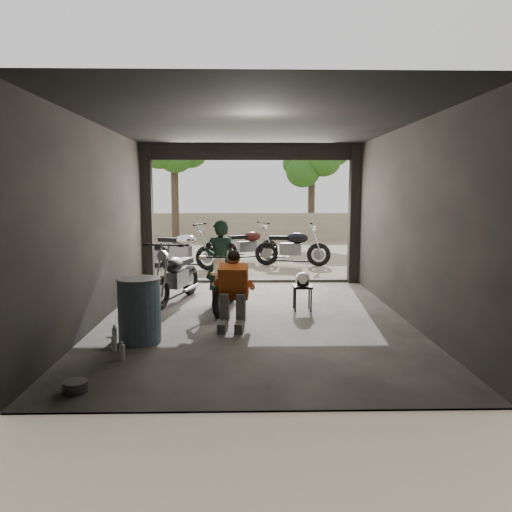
{
  "coord_description": "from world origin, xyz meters",
  "views": [
    {
      "loc": [
        -0.16,
        -8.09,
        2.12
      ],
      "look_at": [
        0.04,
        0.6,
        1.0
      ],
      "focal_mm": 35.0,
      "sensor_mm": 36.0,
      "label": 1
    }
  ],
  "objects_px": {
    "outside_bike_a": "(182,246)",
    "outside_bike_c": "(292,244)",
    "stool": "(302,290)",
    "oil_drum": "(140,311)",
    "main_bike": "(225,281)",
    "left_bike": "(176,272)",
    "sign_post": "(367,217)",
    "rider": "(220,263)",
    "outside_bike_b": "(248,242)",
    "helmet": "(302,279)",
    "mechanic": "(233,292)"
  },
  "relations": [
    {
      "from": "outside_bike_b",
      "to": "stool",
      "type": "height_order",
      "value": "outside_bike_b"
    },
    {
      "from": "main_bike",
      "to": "oil_drum",
      "type": "bearing_deg",
      "value": -110.59
    },
    {
      "from": "helmet",
      "to": "oil_drum",
      "type": "height_order",
      "value": "oil_drum"
    },
    {
      "from": "outside_bike_a",
      "to": "rider",
      "type": "bearing_deg",
      "value": -145.93
    },
    {
      "from": "left_bike",
      "to": "helmet",
      "type": "bearing_deg",
      "value": -2.77
    },
    {
      "from": "helmet",
      "to": "oil_drum",
      "type": "bearing_deg",
      "value": -149.76
    },
    {
      "from": "stool",
      "to": "outside_bike_b",
      "type": "bearing_deg",
      "value": 97.93
    },
    {
      "from": "left_bike",
      "to": "sign_post",
      "type": "xyz_separation_m",
      "value": [
        4.43,
        3.11,
        0.88
      ]
    },
    {
      "from": "left_bike",
      "to": "outside_bike_b",
      "type": "relative_size",
      "value": 0.99
    },
    {
      "from": "stool",
      "to": "sign_post",
      "type": "height_order",
      "value": "sign_post"
    },
    {
      "from": "oil_drum",
      "to": "sign_post",
      "type": "xyz_separation_m",
      "value": [
        4.59,
        5.73,
        1.02
      ]
    },
    {
      "from": "outside_bike_c",
      "to": "sign_post",
      "type": "height_order",
      "value": "sign_post"
    },
    {
      "from": "outside_bike_a",
      "to": "sign_post",
      "type": "distance_m",
      "value": 5.04
    },
    {
      "from": "main_bike",
      "to": "mechanic",
      "type": "bearing_deg",
      "value": -73.65
    },
    {
      "from": "outside_bike_c",
      "to": "stool",
      "type": "xyz_separation_m",
      "value": [
        -0.35,
        -5.5,
        -0.25
      ]
    },
    {
      "from": "main_bike",
      "to": "sign_post",
      "type": "relative_size",
      "value": 0.71
    },
    {
      "from": "main_bike",
      "to": "rider",
      "type": "bearing_deg",
      "value": 112.9
    },
    {
      "from": "main_bike",
      "to": "oil_drum",
      "type": "height_order",
      "value": "main_bike"
    },
    {
      "from": "mechanic",
      "to": "main_bike",
      "type": "bearing_deg",
      "value": 103.13
    },
    {
      "from": "stool",
      "to": "sign_post",
      "type": "distance_m",
      "value": 4.54
    },
    {
      "from": "outside_bike_a",
      "to": "outside_bike_c",
      "type": "xyz_separation_m",
      "value": [
        3.11,
        0.53,
        0.0
      ]
    },
    {
      "from": "helmet",
      "to": "sign_post",
      "type": "relative_size",
      "value": 0.12
    },
    {
      "from": "outside_bike_c",
      "to": "mechanic",
      "type": "distance_m",
      "value": 6.82
    },
    {
      "from": "mechanic",
      "to": "outside_bike_b",
      "type": "bearing_deg",
      "value": 93.34
    },
    {
      "from": "outside_bike_b",
      "to": "helmet",
      "type": "relative_size",
      "value": 6.52
    },
    {
      "from": "outside_bike_a",
      "to": "oil_drum",
      "type": "height_order",
      "value": "outside_bike_a"
    },
    {
      "from": "mechanic",
      "to": "left_bike",
      "type": "bearing_deg",
      "value": 126.28
    },
    {
      "from": "rider",
      "to": "main_bike",
      "type": "bearing_deg",
      "value": 100.99
    },
    {
      "from": "mechanic",
      "to": "rider",
      "type": "bearing_deg",
      "value": 104.69
    },
    {
      "from": "outside_bike_b",
      "to": "sign_post",
      "type": "distance_m",
      "value": 4.09
    },
    {
      "from": "outside_bike_b",
      "to": "left_bike",
      "type": "bearing_deg",
      "value": 140.62
    },
    {
      "from": "outside_bike_a",
      "to": "outside_bike_b",
      "type": "distance_m",
      "value": 2.42
    },
    {
      "from": "stool",
      "to": "oil_drum",
      "type": "height_order",
      "value": "oil_drum"
    },
    {
      "from": "stool",
      "to": "sign_post",
      "type": "relative_size",
      "value": 0.21
    },
    {
      "from": "rider",
      "to": "helmet",
      "type": "height_order",
      "value": "rider"
    },
    {
      "from": "outside_bike_a",
      "to": "outside_bike_b",
      "type": "xyz_separation_m",
      "value": [
        1.85,
        1.56,
        -0.04
      ]
    },
    {
      "from": "rider",
      "to": "helmet",
      "type": "relative_size",
      "value": 5.91
    },
    {
      "from": "oil_drum",
      "to": "outside_bike_c",
      "type": "bearing_deg",
      "value": 68.76
    },
    {
      "from": "stool",
      "to": "oil_drum",
      "type": "xyz_separation_m",
      "value": [
        -2.51,
        -1.84,
        0.07
      ]
    },
    {
      "from": "left_bike",
      "to": "stool",
      "type": "bearing_deg",
      "value": -2.12
    },
    {
      "from": "outside_bike_a",
      "to": "rider",
      "type": "relative_size",
      "value": 1.18
    },
    {
      "from": "sign_post",
      "to": "outside_bike_c",
      "type": "bearing_deg",
      "value": 115.58
    },
    {
      "from": "left_bike",
      "to": "outside_bike_c",
      "type": "relative_size",
      "value": 0.93
    },
    {
      "from": "stool",
      "to": "sign_post",
      "type": "bearing_deg",
      "value": 61.82
    },
    {
      "from": "main_bike",
      "to": "left_bike",
      "type": "xyz_separation_m",
      "value": [
        -0.96,
        0.63,
        0.07
      ]
    },
    {
      "from": "outside_bike_b",
      "to": "sign_post",
      "type": "height_order",
      "value": "sign_post"
    },
    {
      "from": "main_bike",
      "to": "outside_bike_b",
      "type": "distance_m",
      "value": 6.41
    },
    {
      "from": "outside_bike_c",
      "to": "helmet",
      "type": "relative_size",
      "value": 6.98
    },
    {
      "from": "outside_bike_c",
      "to": "oil_drum",
      "type": "relative_size",
      "value": 2.06
    },
    {
      "from": "stool",
      "to": "helmet",
      "type": "distance_m",
      "value": 0.2
    }
  ]
}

